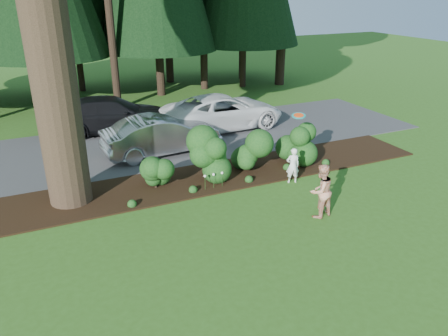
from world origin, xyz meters
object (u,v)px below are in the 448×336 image
at_px(car_dark_suv, 112,114).
at_px(frisbee, 299,116).
at_px(adult, 321,191).
at_px(child, 293,165).
at_px(car_silver_wagon, 161,135).
at_px(car_white_suv, 223,111).

bearing_deg(car_dark_suv, frisbee, -139.63).
bearing_deg(adult, frisbee, -118.62).
bearing_deg(child, car_dark_suv, -46.35).
relative_size(car_silver_wagon, adult, 2.84).
bearing_deg(car_silver_wagon, adult, -163.08).
relative_size(car_dark_suv, child, 4.38).
distance_m(car_dark_suv, child, 9.08).
distance_m(adult, frisbee, 3.09).
height_order(car_white_suv, car_dark_suv, car_dark_suv).
relative_size(car_white_suv, frisbee, 11.94).
height_order(car_white_suv, child, car_white_suv).
bearing_deg(car_white_suv, frisbee, 176.53).
bearing_deg(car_silver_wagon, child, -148.62).
relative_size(child, adult, 0.77).
distance_m(child, frisbee, 1.65).
relative_size(car_silver_wagon, car_dark_suv, 0.84).
height_order(child, adult, adult).
bearing_deg(child, car_white_suv, -78.19).
height_order(car_silver_wagon, car_dark_suv, car_dark_suv).
relative_size(adult, frisbee, 3.40).
xyz_separation_m(adult, frisbee, (0.88, 2.61, 1.40)).
bearing_deg(frisbee, adult, -108.70).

